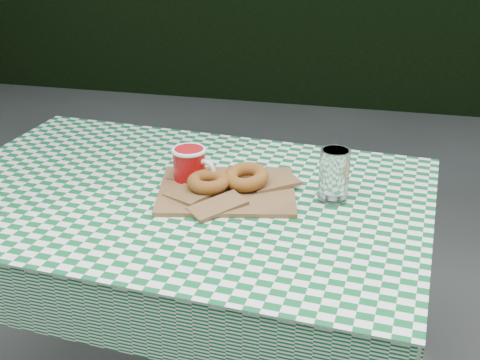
{
  "coord_description": "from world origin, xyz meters",
  "views": [
    {
      "loc": [
        0.54,
        -1.45,
        1.4
      ],
      "look_at": [
        0.25,
        -0.16,
        0.79
      ],
      "focal_mm": 46.85,
      "sensor_mm": 36.0,
      "label": 1
    }
  ],
  "objects_px": {
    "paper_bag": "(227,189)",
    "coffee_mug": "(189,166)",
    "table": "(185,323)",
    "drinking_glass": "(334,175)"
  },
  "relations": [
    {
      "from": "paper_bag",
      "to": "coffee_mug",
      "type": "bearing_deg",
      "value": 160.3
    },
    {
      "from": "table",
      "to": "coffee_mug",
      "type": "distance_m",
      "value": 0.43
    },
    {
      "from": "drinking_glass",
      "to": "coffee_mug",
      "type": "bearing_deg",
      "value": 176.96
    },
    {
      "from": "table",
      "to": "paper_bag",
      "type": "relative_size",
      "value": 3.61
    },
    {
      "from": "coffee_mug",
      "to": "drinking_glass",
      "type": "height_order",
      "value": "drinking_glass"
    },
    {
      "from": "paper_bag",
      "to": "coffee_mug",
      "type": "distance_m",
      "value": 0.11
    },
    {
      "from": "table",
      "to": "paper_bag",
      "type": "distance_m",
      "value": 0.41
    },
    {
      "from": "coffee_mug",
      "to": "paper_bag",
      "type": "bearing_deg",
      "value": -0.31
    },
    {
      "from": "paper_bag",
      "to": "coffee_mug",
      "type": "height_order",
      "value": "coffee_mug"
    },
    {
      "from": "table",
      "to": "coffee_mug",
      "type": "xyz_separation_m",
      "value": [
        0.01,
        0.06,
        0.42
      ]
    }
  ]
}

